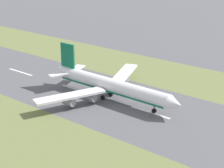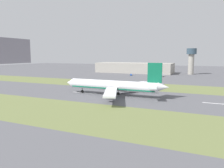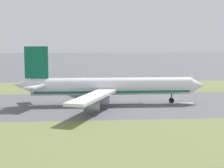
# 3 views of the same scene
# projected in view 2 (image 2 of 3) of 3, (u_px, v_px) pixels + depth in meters

# --- Properties ---
(ground_plane) EXTENTS (800.00, 800.00, 0.00)m
(ground_plane) POSITION_uv_depth(u_px,v_px,m) (122.00, 96.00, 131.54)
(ground_plane) COLOR #56565B
(grass_median_west) EXTENTS (40.00, 600.00, 0.01)m
(grass_median_west) POSITION_uv_depth(u_px,v_px,m) (82.00, 114.00, 90.77)
(grass_median_west) COLOR olive
(grass_median_west) RESTS_ON ground
(grass_median_east) EXTENTS (40.00, 600.00, 0.01)m
(grass_median_east) POSITION_uv_depth(u_px,v_px,m) (142.00, 86.00, 172.31)
(grass_median_east) COLOR olive
(grass_median_east) RESTS_ON ground
(centreline_dash_near) EXTENTS (1.20, 18.00, 0.01)m
(centreline_dash_near) POSITION_uv_depth(u_px,v_px,m) (222.00, 104.00, 109.84)
(centreline_dash_near) COLOR silver
(centreline_dash_near) RESTS_ON ground
(centreline_dash_mid) EXTENTS (1.20, 18.00, 0.01)m
(centreline_dash_mid) POSITION_uv_depth(u_px,v_px,m) (144.00, 98.00, 125.91)
(centreline_dash_mid) COLOR silver
(centreline_dash_mid) RESTS_ON ground
(centreline_dash_far) EXTENTS (1.20, 18.00, 0.01)m
(centreline_dash_far) POSITION_uv_depth(u_px,v_px,m) (85.00, 93.00, 141.99)
(centreline_dash_far) COLOR silver
(centreline_dash_far) RESTS_ON ground
(airplane_main_jet) EXTENTS (64.13, 67.05, 20.20)m
(airplane_main_jet) POSITION_uv_depth(u_px,v_px,m) (115.00, 86.00, 131.48)
(airplane_main_jet) COLOR white
(airplane_main_jet) RESTS_ON ground
(terminal_building) EXTENTS (36.00, 103.61, 13.50)m
(terminal_building) POSITION_uv_depth(u_px,v_px,m) (134.00, 68.00, 301.25)
(terminal_building) COLOR #A39E93
(terminal_building) RESTS_ON ground
(control_tower) EXTENTS (12.00, 12.00, 32.47)m
(control_tower) POSITION_uv_depth(u_px,v_px,m) (191.00, 58.00, 272.65)
(control_tower) COLOR #A39E93
(control_tower) RESTS_ON ground
(service_truck) EXTENTS (5.52, 6.03, 3.10)m
(service_truck) POSITION_uv_depth(u_px,v_px,m) (162.00, 75.00, 244.33)
(service_truck) COLOR #4C4C51
(service_truck) RESTS_ON ground
(apron_car) EXTENTS (4.75, 3.33, 2.03)m
(apron_car) POSITION_uv_depth(u_px,v_px,m) (131.00, 75.00, 258.33)
(apron_car) COLOR #1E51B2
(apron_car) RESTS_ON ground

